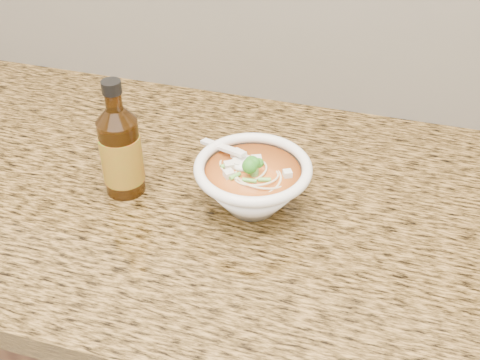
# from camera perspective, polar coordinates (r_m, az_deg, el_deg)

# --- Properties ---
(counter_slab) EXTENTS (4.00, 0.68, 0.04)m
(counter_slab) POSITION_cam_1_polar(r_m,az_deg,el_deg) (0.97, -0.62, -2.22)
(counter_slab) COLOR olive
(counter_slab) RESTS_ON cabinet
(soup_bowl) EXTENTS (0.19, 0.18, 0.10)m
(soup_bowl) POSITION_cam_1_polar(r_m,az_deg,el_deg) (0.91, 1.19, -0.43)
(soup_bowl) COLOR white
(soup_bowl) RESTS_ON counter_slab
(hot_sauce_bottle) EXTENTS (0.08, 0.08, 0.19)m
(hot_sauce_bottle) POSITION_cam_1_polar(r_m,az_deg,el_deg) (0.94, -11.23, 2.65)
(hot_sauce_bottle) COLOR #3D2108
(hot_sauce_bottle) RESTS_ON counter_slab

